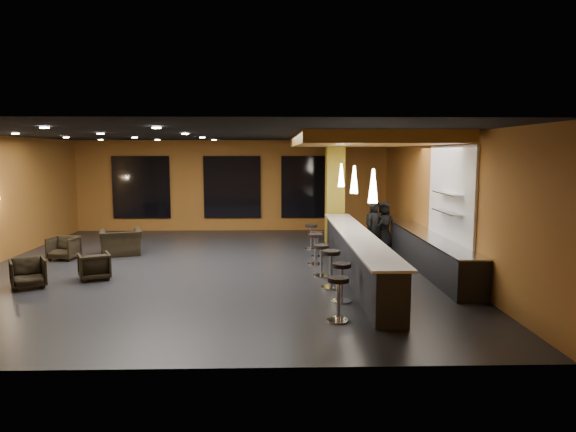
{
  "coord_description": "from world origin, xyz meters",
  "views": [
    {
      "loc": [
        1.62,
        -13.44,
        3.03
      ],
      "look_at": [
        2.0,
        0.5,
        1.3
      ],
      "focal_mm": 32.0,
      "sensor_mm": 36.0,
      "label": 1
    }
  ],
  "objects_px": {
    "armchair_d": "(121,242)",
    "bar_stool_2": "(331,264)",
    "pendant_0": "(373,186)",
    "bar_stool_3": "(321,256)",
    "armchair_a": "(28,273)",
    "bar_stool_1": "(342,277)",
    "bar_stool_5": "(317,241)",
    "pendant_2": "(341,175)",
    "staff_a": "(375,228)",
    "staff_c": "(384,226)",
    "staff_b": "(375,226)",
    "bar_stool_4": "(315,245)",
    "pendant_1": "(354,180)",
    "bar_counter": "(356,255)",
    "column": "(335,191)",
    "prep_counter": "(430,254)",
    "armchair_c": "(64,248)",
    "bar_stool_0": "(338,293)",
    "armchair_b": "(94,266)"
  },
  "relations": [
    {
      "from": "armchair_d",
      "to": "bar_stool_2",
      "type": "distance_m",
      "value": 7.04
    },
    {
      "from": "pendant_0",
      "to": "bar_stool_3",
      "type": "xyz_separation_m",
      "value": [
        -0.88,
        1.86,
        -1.85
      ]
    },
    {
      "from": "bar_stool_2",
      "to": "armchair_a",
      "type": "bearing_deg",
      "value": 178.2
    },
    {
      "from": "bar_stool_1",
      "to": "bar_stool_5",
      "type": "bearing_deg",
      "value": 91.37
    },
    {
      "from": "pendant_0",
      "to": "pendant_2",
      "type": "bearing_deg",
      "value": 90.0
    },
    {
      "from": "staff_a",
      "to": "bar_stool_2",
      "type": "xyz_separation_m",
      "value": [
        -1.77,
        -4.03,
        -0.22
      ]
    },
    {
      "from": "staff_c",
      "to": "pendant_0",
      "type": "bearing_deg",
      "value": -87.03
    },
    {
      "from": "pendant_2",
      "to": "staff_b",
      "type": "bearing_deg",
      "value": 7.23
    },
    {
      "from": "armchair_d",
      "to": "bar_stool_5",
      "type": "xyz_separation_m",
      "value": [
        5.82,
        -0.44,
        0.09
      ]
    },
    {
      "from": "armchair_a",
      "to": "bar_stool_5",
      "type": "bearing_deg",
      "value": -4.27
    },
    {
      "from": "bar_stool_3",
      "to": "bar_stool_4",
      "type": "xyz_separation_m",
      "value": [
        -0.03,
        1.34,
        0.04
      ]
    },
    {
      "from": "staff_c",
      "to": "pendant_1",
      "type": "bearing_deg",
      "value": -98.39
    },
    {
      "from": "pendant_1",
      "to": "bar_stool_2",
      "type": "xyz_separation_m",
      "value": [
        -0.76,
        -1.72,
        -1.8
      ]
    },
    {
      "from": "bar_counter",
      "to": "armchair_d",
      "type": "relative_size",
      "value": 6.84
    },
    {
      "from": "column",
      "to": "bar_stool_5",
      "type": "height_order",
      "value": "column"
    },
    {
      "from": "prep_counter",
      "to": "bar_stool_5",
      "type": "relative_size",
      "value": 8.11
    },
    {
      "from": "armchair_c",
      "to": "bar_stool_0",
      "type": "bearing_deg",
      "value": -30.68
    },
    {
      "from": "pendant_2",
      "to": "armchair_b",
      "type": "bearing_deg",
      "value": -152.81
    },
    {
      "from": "prep_counter",
      "to": "pendant_2",
      "type": "distance_m",
      "value": 3.73
    },
    {
      "from": "prep_counter",
      "to": "armchair_a",
      "type": "distance_m",
      "value": 9.69
    },
    {
      "from": "armchair_c",
      "to": "bar_stool_1",
      "type": "distance_m",
      "value": 8.56
    },
    {
      "from": "armchair_d",
      "to": "bar_stool_1",
      "type": "relative_size",
      "value": 1.46
    },
    {
      "from": "prep_counter",
      "to": "pendant_1",
      "type": "xyz_separation_m",
      "value": [
        -2.0,
        0.0,
        1.92
      ]
    },
    {
      "from": "bar_stool_0",
      "to": "bar_stool_3",
      "type": "relative_size",
      "value": 1.03
    },
    {
      "from": "armchair_b",
      "to": "bar_stool_1",
      "type": "relative_size",
      "value": 0.88
    },
    {
      "from": "armchair_b",
      "to": "armchair_c",
      "type": "distance_m",
      "value": 2.88
    },
    {
      "from": "column",
      "to": "bar_stool_2",
      "type": "xyz_separation_m",
      "value": [
        -0.76,
        -5.82,
        -1.2
      ]
    },
    {
      "from": "bar_stool_1",
      "to": "bar_stool_5",
      "type": "height_order",
      "value": "bar_stool_1"
    },
    {
      "from": "bar_counter",
      "to": "bar_stool_1",
      "type": "bearing_deg",
      "value": -106.13
    },
    {
      "from": "prep_counter",
      "to": "staff_c",
      "type": "height_order",
      "value": "staff_c"
    },
    {
      "from": "bar_stool_3",
      "to": "staff_b",
      "type": "bearing_deg",
      "value": 58.89
    },
    {
      "from": "bar_stool_5",
      "to": "pendant_2",
      "type": "bearing_deg",
      "value": 43.14
    },
    {
      "from": "bar_stool_1",
      "to": "pendant_0",
      "type": "bearing_deg",
      "value": 23.99
    },
    {
      "from": "pendant_0",
      "to": "pendant_2",
      "type": "relative_size",
      "value": 1.0
    },
    {
      "from": "armchair_d",
      "to": "staff_c",
      "type": "bearing_deg",
      "value": 167.1
    },
    {
      "from": "bar_counter",
      "to": "armchair_a",
      "type": "distance_m",
      "value": 7.64
    },
    {
      "from": "armchair_d",
      "to": "bar_stool_3",
      "type": "relative_size",
      "value": 1.48
    },
    {
      "from": "staff_b",
      "to": "staff_a",
      "type": "bearing_deg",
      "value": -97.84
    },
    {
      "from": "armchair_a",
      "to": "armchair_c",
      "type": "distance_m",
      "value": 3.12
    },
    {
      "from": "pendant_2",
      "to": "bar_stool_1",
      "type": "xyz_separation_m",
      "value": [
        -0.66,
        -5.3,
        -1.84
      ]
    },
    {
      "from": "armchair_c",
      "to": "bar_stool_2",
      "type": "distance_m",
      "value": 7.98
    },
    {
      "from": "pendant_0",
      "to": "staff_b",
      "type": "xyz_separation_m",
      "value": [
        1.1,
        5.14,
        -1.56
      ]
    },
    {
      "from": "pendant_2",
      "to": "armchair_b",
      "type": "relative_size",
      "value": 0.99
    },
    {
      "from": "bar_stool_2",
      "to": "armchair_d",
      "type": "bearing_deg",
      "value": 146.0
    },
    {
      "from": "bar_stool_0",
      "to": "pendant_0",
      "type": "bearing_deg",
      "value": 59.57
    },
    {
      "from": "column",
      "to": "staff_b",
      "type": "distance_m",
      "value": 2.06
    },
    {
      "from": "armchair_d",
      "to": "bar_stool_0",
      "type": "height_order",
      "value": "bar_stool_0"
    },
    {
      "from": "staff_a",
      "to": "staff_b",
      "type": "relative_size",
      "value": 0.97
    },
    {
      "from": "staff_a",
      "to": "bar_stool_4",
      "type": "xyz_separation_m",
      "value": [
        -1.92,
        -1.61,
        -0.22
      ]
    },
    {
      "from": "prep_counter",
      "to": "bar_stool_0",
      "type": "height_order",
      "value": "prep_counter"
    }
  ]
}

